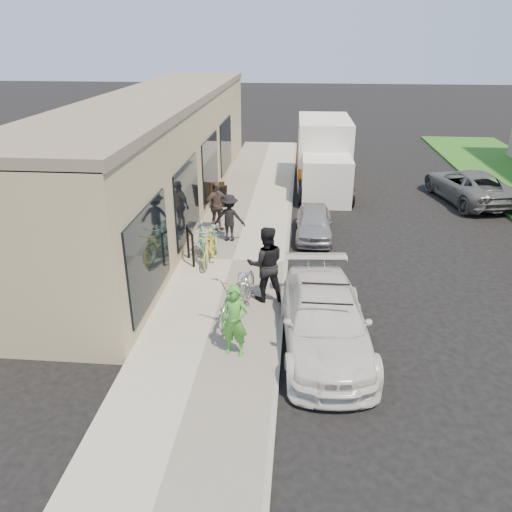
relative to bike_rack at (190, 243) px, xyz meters
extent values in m
plane|color=black|center=(3.16, -2.71, -0.75)|extent=(120.00, 120.00, 0.00)
cube|color=#AAA699|center=(1.16, 0.29, -0.68)|extent=(3.00, 34.00, 0.15)
cube|color=gray|center=(2.71, 0.29, -0.69)|extent=(0.12, 34.00, 0.13)
cube|color=tan|center=(-2.09, 5.29, 1.25)|extent=(3.50, 20.00, 4.00)
cube|color=#7A6D5C|center=(-2.09, 5.29, 3.35)|extent=(3.60, 20.00, 0.25)
cube|color=black|center=(-0.32, -2.71, 0.85)|extent=(0.06, 3.00, 2.20)
cube|color=black|center=(-0.32, 1.29, 0.85)|extent=(0.06, 3.00, 2.20)
cube|color=black|center=(-0.32, 5.29, 0.85)|extent=(0.06, 3.00, 2.20)
cube|color=black|center=(-0.32, 9.29, 0.85)|extent=(0.06, 3.00, 2.20)
cylinder|color=black|center=(0.13, -0.29, -0.12)|extent=(0.07, 0.07, 0.96)
cylinder|color=black|center=(-0.13, 0.29, -0.12)|extent=(0.07, 0.07, 0.96)
cylinder|color=black|center=(0.00, 0.00, 0.36)|extent=(0.33, 0.61, 0.07)
cube|color=black|center=(0.08, 4.82, -0.15)|extent=(0.59, 0.40, 0.90)
cube|color=black|center=(-0.03, 5.13, -0.15)|extent=(0.59, 0.40, 0.90)
cube|color=black|center=(0.09, 4.79, -0.10)|extent=(0.46, 0.29, 0.65)
imported|color=silver|center=(3.65, -3.64, -0.11)|extent=(2.14, 4.54, 1.28)
cylinder|color=black|center=(3.65, -4.12, 0.55)|extent=(1.01, 0.04, 0.04)
cylinder|color=black|center=(3.65, -3.27, 0.55)|extent=(1.01, 0.04, 0.04)
imported|color=#99999E|center=(3.54, 2.68, -0.25)|extent=(1.20, 2.93, 0.99)
cube|color=white|center=(4.06, 6.35, 0.15)|extent=(1.93, 1.93, 1.79)
cube|color=black|center=(4.06, 6.35, 0.52)|extent=(1.75, 0.09, 0.85)
cube|color=white|center=(4.00, 9.18, 0.71)|extent=(2.25, 4.01, 2.74)
cube|color=#C0560B|center=(4.00, 9.18, 0.10)|extent=(2.27, 4.03, 0.52)
cylinder|color=black|center=(3.12, 5.86, -0.37)|extent=(0.25, 0.76, 0.76)
cylinder|color=black|center=(5.01, 5.90, -0.37)|extent=(0.25, 0.76, 0.76)
cylinder|color=black|center=(3.10, 6.90, -0.37)|extent=(0.25, 0.76, 0.76)
cylinder|color=black|center=(4.99, 6.94, -0.37)|extent=(0.25, 0.76, 0.76)
cylinder|color=black|center=(3.03, 10.49, -0.37)|extent=(0.25, 0.76, 0.76)
cylinder|color=black|center=(4.92, 10.52, -0.37)|extent=(0.25, 0.76, 0.76)
imported|color=#525556|center=(9.70, 7.07, -0.12)|extent=(3.02, 4.90, 1.27)
imported|color=silver|center=(1.73, -2.79, 0.00)|extent=(1.25, 2.42, 1.21)
imported|color=green|center=(1.83, -4.30, 0.16)|extent=(0.62, 0.47, 1.53)
imported|color=black|center=(2.28, -1.95, 0.35)|extent=(1.04, 0.88, 1.90)
imported|color=#7DBBB2|center=(0.33, 0.18, -0.04)|extent=(1.05, 1.93, 1.12)
imported|color=#7DBBB2|center=(0.49, 1.24, -0.20)|extent=(0.89, 1.62, 0.81)
imported|color=gold|center=(0.54, 0.00, -0.12)|extent=(0.48, 1.61, 0.96)
imported|color=black|center=(0.88, 1.76, 0.15)|extent=(1.01, 0.63, 1.50)
imported|color=brown|center=(0.32, 2.62, 0.22)|extent=(0.99, 0.95, 1.65)
camera|label=1|loc=(3.02, -12.78, 5.44)|focal=35.00mm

